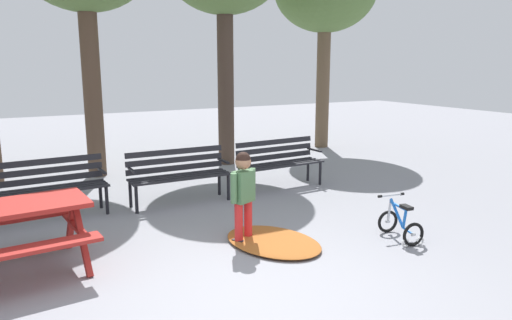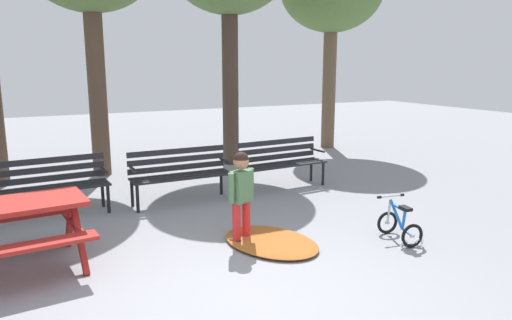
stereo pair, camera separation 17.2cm
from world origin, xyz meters
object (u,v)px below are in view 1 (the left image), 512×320
park_bench_right (178,171)px  park_bench_far_right (279,159)px  kids_bicycle (400,224)px  park_bench_left (48,184)px  child_standing (243,189)px

park_bench_right → park_bench_far_right: size_ratio=0.98×
park_bench_far_right → kids_bicycle: size_ratio=2.73×
park_bench_left → park_bench_far_right: size_ratio=1.00×
park_bench_left → park_bench_far_right: 3.80m
park_bench_left → child_standing: child_standing is taller
park_bench_far_right → child_standing: bearing=-130.0°
park_bench_far_right → child_standing: (-1.78, -2.12, 0.17)m
park_bench_left → child_standing: 2.98m
park_bench_left → child_standing: bearing=-47.1°
park_bench_left → child_standing: size_ratio=1.41×
park_bench_far_right → park_bench_right: bearing=-177.9°
park_bench_left → park_bench_far_right: bearing=-0.9°
child_standing → park_bench_left: bearing=132.9°
child_standing → kids_bicycle: size_ratio=1.93×
park_bench_far_right → kids_bicycle: 2.98m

